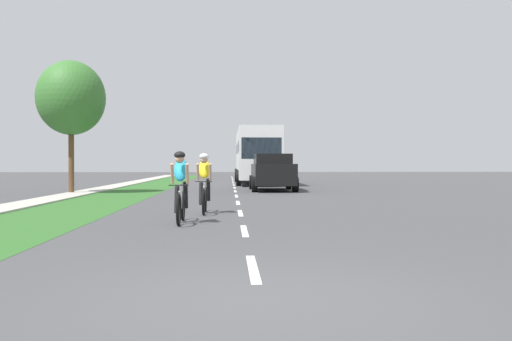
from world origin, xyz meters
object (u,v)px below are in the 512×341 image
cyclist_lead (181,187)px  bus_white (256,154)px  street_tree_near (71,98)px  cyclist_trailing (204,183)px  suv_black (272,171)px

cyclist_lead → bus_white: (2.87, 23.61, 1.17)m
bus_white → street_tree_near: 14.59m
cyclist_trailing → suv_black: suv_black is taller
cyclist_lead → street_tree_near: size_ratio=0.29×
cyclist_lead → suv_black: 14.67m
cyclist_trailing → street_tree_near: bearing=122.7°
cyclist_trailing → suv_black: (2.78, 11.99, 0.14)m
cyclist_trailing → street_tree_near: street_tree_near is taller
suv_black → cyclist_lead: bearing=-102.6°
street_tree_near → cyclist_lead: bearing=-64.1°
cyclist_trailing → street_tree_near: size_ratio=0.29×
cyclist_lead → bus_white: bearing=83.1°
cyclist_trailing → bus_white: bearing=83.4°
suv_black → bus_white: 9.36m
suv_black → street_tree_near: (-9.10, -2.14, 3.26)m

